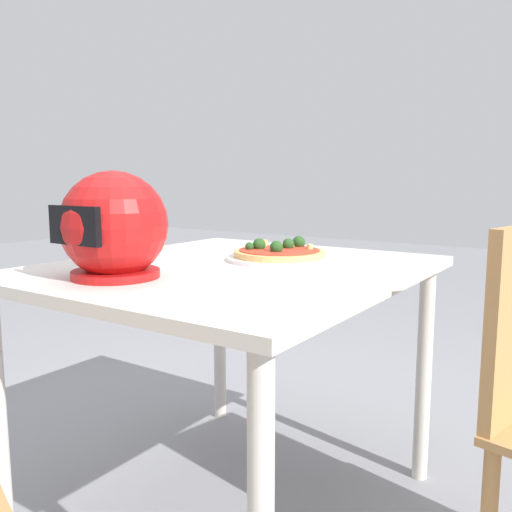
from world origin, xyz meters
The scene contains 5 objects.
ground_plane centered at (0.00, 0.00, 0.00)m, with size 14.00×14.00×0.00m, color gray.
dining_table centered at (0.00, 0.00, 0.67)m, with size 0.97×1.10×0.75m.
pizza_plate centered at (-0.06, -0.16, 0.76)m, with size 0.32×0.32×0.01m, color white.
pizza centered at (-0.06, -0.16, 0.78)m, with size 0.28×0.28×0.05m.
motorcycle_helmet centered at (0.12, 0.32, 0.88)m, with size 0.27×0.27×0.27m.
Camera 1 is at (-0.92, 1.24, 1.00)m, focal length 38.08 mm.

